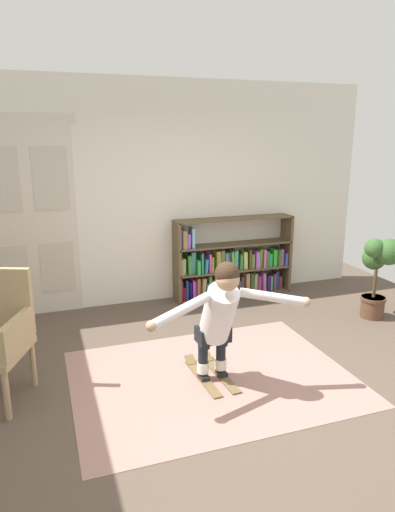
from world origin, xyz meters
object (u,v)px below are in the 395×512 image
skis_pair (211,374)px  person_skier (220,313)px  bookshelf (229,265)px  potted_plant (379,268)px

skis_pair → person_skier: size_ratio=0.51×
bookshelf → skis_pair: (-1.05, -2.05, -0.41)m
bookshelf → potted_plant: size_ratio=1.65×
bookshelf → potted_plant: bearing=-44.9°
bookshelf → skis_pair: bookshelf is taller
skis_pair → person_skier: (0.01, -0.19, 0.69)m
skis_pair → person_skier: person_skier is taller
skis_pair → bookshelf: bearing=62.7°
potted_plant → skis_pair: size_ratio=1.37×
bookshelf → person_skier: person_skier is taller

